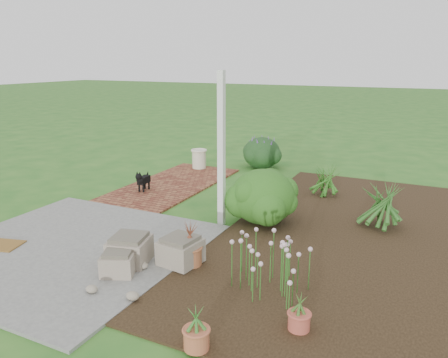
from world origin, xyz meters
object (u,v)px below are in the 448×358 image
at_px(cream_ceramic_urn, 199,159).
at_px(stone_trough_near, 119,263).
at_px(black_dog, 143,180).
at_px(evergreen_shrub, 263,195).

bearing_deg(cream_ceramic_urn, stone_trough_near, -71.28).
bearing_deg(black_dog, stone_trough_near, -64.54).
xyz_separation_m(stone_trough_near, black_dog, (-1.86, 3.06, 0.11)).
distance_m(black_dog, cream_ceramic_urn, 2.24).
bearing_deg(stone_trough_near, black_dog, 121.35).
relative_size(black_dog, evergreen_shrub, 0.44).
bearing_deg(black_dog, evergreen_shrub, -16.21).
distance_m(black_dog, evergreen_shrub, 2.87).
relative_size(stone_trough_near, cream_ceramic_urn, 0.88).
height_order(black_dog, evergreen_shrub, evergreen_shrub).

